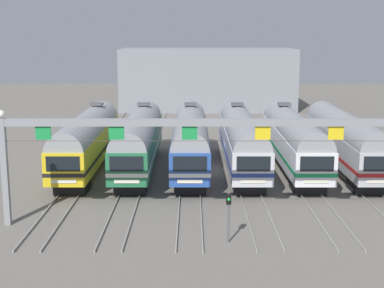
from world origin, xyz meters
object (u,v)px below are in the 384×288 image
Objects in this scene: commuter_train_blue at (188,139)px; commuter_train_silver at (239,139)px; commuter_train_white at (291,139)px; commuter_train_stainless at (342,139)px; commuter_train_yellow at (85,139)px; catenary_gantry at (223,137)px; yard_signal_mast at (226,208)px; commuter_train_green at (136,139)px.

commuter_train_blue is 1.00× the size of commuter_train_silver.
commuter_train_white is 4.28m from commuter_train_stainless.
commuter_train_yellow is at bearing 180.00° from commuter_train_white.
commuter_train_white is at bearing 64.56° from catenary_gantry.
commuter_train_white is 15.19m from catenary_gantry.
commuter_train_stainless is at bearing 51.58° from catenary_gantry.
commuter_train_silver is at bearing 180.00° from commuter_train_white.
commuter_train_yellow reaches higher than yard_signal_mast.
commuter_train_white is 0.68× the size of catenary_gantry.
commuter_train_blue is 0.68× the size of catenary_gantry.
catenary_gantry is at bearing -128.42° from commuter_train_stainless.
commuter_train_green is 8.56m from commuter_train_silver.
commuter_train_silver and commuter_train_white have the same top height.
commuter_train_blue is 6.32× the size of yard_signal_mast.
commuter_train_white is at bearing 0.00° from commuter_train_blue.
commuter_train_green reaches higher than commuter_train_stainless.
catenary_gantry is at bearing -99.01° from commuter_train_silver.
yard_signal_mast is (-6.42, -16.43, -0.69)m from commuter_train_white.
commuter_train_yellow is 8.56m from commuter_train_blue.
commuter_train_yellow and commuter_train_white have the same top height.
commuter_train_yellow is 1.00× the size of commuter_train_stainless.
commuter_train_blue and commuter_train_white have the same top height.
commuter_train_white is (8.56, 0.00, 0.00)m from commuter_train_blue.
yard_signal_mast is at bearing -82.58° from commuter_train_blue.
commuter_train_stainless is at bearing -0.01° from commuter_train_yellow.
commuter_train_silver is (8.56, 0.00, 0.00)m from commuter_train_green.
commuter_train_white is at bearing 0.00° from commuter_train_green.
commuter_train_yellow and commuter_train_green have the same top height.
commuter_train_stainless is 6.32× the size of yard_signal_mast.
commuter_train_green and commuter_train_silver have the same top height.
commuter_train_silver is 0.68× the size of catenary_gantry.
commuter_train_white is at bearing 0.00° from commuter_train_yellow.
catenary_gantry is (-2.14, -13.50, 2.68)m from commuter_train_silver.
commuter_train_silver is at bearing 0.00° from commuter_train_yellow.
commuter_train_silver is at bearing 0.00° from commuter_train_green.
commuter_train_green is 1.00× the size of commuter_train_stainless.
catenary_gantry is at bearing -64.56° from commuter_train_green.
commuter_train_green and commuter_train_blue have the same top height.
commuter_train_blue is 4.28m from commuter_train_silver.
commuter_train_white is (12.84, 0.00, 0.00)m from commuter_train_green.
commuter_train_yellow is 6.32× the size of yard_signal_mast.
commuter_train_silver is 16.58m from yard_signal_mast.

